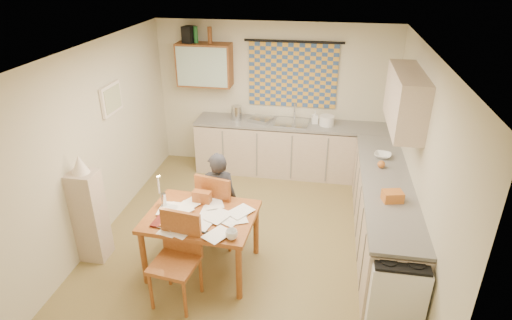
% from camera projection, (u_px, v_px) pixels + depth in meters
% --- Properties ---
extents(floor, '(4.00, 4.50, 0.02)m').
position_uv_depth(floor, '(251.00, 236.00, 5.82)').
color(floor, olive).
rests_on(floor, ground).
extents(ceiling, '(4.00, 4.50, 0.02)m').
position_uv_depth(ceiling, '(250.00, 49.00, 4.72)').
color(ceiling, white).
rests_on(ceiling, floor).
extents(wall_back, '(4.00, 0.02, 2.50)m').
position_uv_depth(wall_back, '(274.00, 97.00, 7.27)').
color(wall_back, beige).
rests_on(wall_back, floor).
extents(wall_front, '(4.00, 0.02, 2.50)m').
position_uv_depth(wall_front, '(196.00, 275.00, 3.27)').
color(wall_front, beige).
rests_on(wall_front, floor).
extents(wall_left, '(0.02, 4.50, 2.50)m').
position_uv_depth(wall_left, '(99.00, 141.00, 5.58)').
color(wall_left, beige).
rests_on(wall_left, floor).
extents(wall_right, '(0.02, 4.50, 2.50)m').
position_uv_depth(wall_right, '(420.00, 165.00, 4.96)').
color(wall_right, beige).
rests_on(wall_right, floor).
extents(window_blind, '(1.45, 0.03, 1.05)m').
position_uv_depth(window_blind, '(293.00, 75.00, 7.01)').
color(window_blind, navy).
rests_on(window_blind, wall_back).
extents(curtain_rod, '(1.60, 0.04, 0.04)m').
position_uv_depth(curtain_rod, '(294.00, 41.00, 6.76)').
color(curtain_rod, black).
rests_on(curtain_rod, wall_back).
extents(wall_cabinet, '(0.90, 0.34, 0.70)m').
position_uv_depth(wall_cabinet, '(205.00, 65.00, 7.05)').
color(wall_cabinet, brown).
rests_on(wall_cabinet, wall_back).
extents(wall_cabinet_glass, '(0.84, 0.02, 0.64)m').
position_uv_depth(wall_cabinet_glass, '(202.00, 67.00, 6.90)').
color(wall_cabinet_glass, '#99B2A5').
rests_on(wall_cabinet_glass, wall_back).
extents(upper_cabinet_right, '(0.34, 1.30, 0.70)m').
position_uv_depth(upper_cabinet_right, '(405.00, 100.00, 5.21)').
color(upper_cabinet_right, tan).
rests_on(upper_cabinet_right, wall_right).
extents(framed_print, '(0.04, 0.50, 0.40)m').
position_uv_depth(framed_print, '(111.00, 99.00, 5.73)').
color(framed_print, white).
rests_on(framed_print, wall_left).
extents(print_canvas, '(0.01, 0.42, 0.32)m').
position_uv_depth(print_canvas, '(113.00, 99.00, 5.72)').
color(print_canvas, beige).
rests_on(print_canvas, wall_left).
extents(counter_back, '(3.30, 0.62, 0.92)m').
position_uv_depth(counter_back, '(293.00, 149.00, 7.29)').
color(counter_back, tan).
rests_on(counter_back, floor).
extents(counter_right, '(0.62, 2.95, 0.92)m').
position_uv_depth(counter_right, '(383.00, 213.00, 5.50)').
color(counter_right, tan).
rests_on(counter_right, floor).
extents(stove, '(0.54, 0.54, 0.84)m').
position_uv_depth(stove, '(394.00, 288.00, 4.32)').
color(stove, white).
rests_on(stove, floor).
extents(sink, '(0.58, 0.49, 0.10)m').
position_uv_depth(sink, '(291.00, 125.00, 7.11)').
color(sink, silver).
rests_on(sink, counter_back).
extents(tap, '(0.03, 0.03, 0.28)m').
position_uv_depth(tap, '(295.00, 111.00, 7.18)').
color(tap, silver).
rests_on(tap, counter_back).
extents(dish_rack, '(0.43, 0.40, 0.06)m').
position_uv_depth(dish_rack, '(261.00, 119.00, 7.16)').
color(dish_rack, silver).
rests_on(dish_rack, counter_back).
extents(kettle, '(0.19, 0.19, 0.24)m').
position_uv_depth(kettle, '(237.00, 113.00, 7.18)').
color(kettle, silver).
rests_on(kettle, counter_back).
extents(mixing_bowl, '(0.26, 0.26, 0.16)m').
position_uv_depth(mixing_bowl, '(327.00, 121.00, 6.97)').
color(mixing_bowl, white).
rests_on(mixing_bowl, counter_back).
extents(soap_bottle, '(0.14, 0.14, 0.21)m').
position_uv_depth(soap_bottle, '(315.00, 117.00, 7.03)').
color(soap_bottle, white).
rests_on(soap_bottle, counter_back).
extents(bowl, '(0.33, 0.33, 0.06)m').
position_uv_depth(bowl, '(383.00, 155.00, 5.89)').
color(bowl, white).
rests_on(bowl, counter_right).
extents(orange_bag, '(0.25, 0.21, 0.12)m').
position_uv_depth(orange_bag, '(393.00, 196.00, 4.84)').
color(orange_bag, '#C56B28').
rests_on(orange_bag, counter_right).
extents(fruit_orange, '(0.10, 0.10, 0.10)m').
position_uv_depth(fruit_orange, '(381.00, 164.00, 5.59)').
color(fruit_orange, '#C56B28').
rests_on(fruit_orange, counter_right).
extents(speaker, '(0.20, 0.23, 0.26)m').
position_uv_depth(speaker, '(189.00, 34.00, 6.87)').
color(speaker, black).
rests_on(speaker, wall_cabinet).
extents(bottle_green, '(0.08, 0.08, 0.26)m').
position_uv_depth(bottle_green, '(196.00, 35.00, 6.86)').
color(bottle_green, '#195926').
rests_on(bottle_green, wall_cabinet).
extents(bottle_brown, '(0.08, 0.08, 0.26)m').
position_uv_depth(bottle_brown, '(210.00, 35.00, 6.82)').
color(bottle_brown, brown).
rests_on(bottle_brown, wall_cabinet).
extents(dining_table, '(1.29, 1.01, 0.75)m').
position_uv_depth(dining_table, '(203.00, 241.00, 5.08)').
color(dining_table, brown).
rests_on(dining_table, floor).
extents(chair_far, '(0.56, 0.56, 1.04)m').
position_uv_depth(chair_far, '(221.00, 219.00, 5.59)').
color(chair_far, brown).
rests_on(chair_far, floor).
extents(chair_near, '(0.52, 0.52, 1.02)m').
position_uv_depth(chair_near, '(177.00, 276.00, 4.62)').
color(chair_near, brown).
rests_on(chair_near, floor).
extents(person, '(0.61, 0.52, 1.29)m').
position_uv_depth(person, '(218.00, 199.00, 5.42)').
color(person, black).
rests_on(person, floor).
extents(shelf_stand, '(0.32, 0.30, 1.19)m').
position_uv_depth(shelf_stand, '(90.00, 216.00, 5.17)').
color(shelf_stand, tan).
rests_on(shelf_stand, floor).
extents(lampshade, '(0.20, 0.20, 0.22)m').
position_uv_depth(lampshade, '(79.00, 164.00, 4.86)').
color(lampshade, white).
rests_on(lampshade, shelf_stand).
extents(letter_rack, '(0.23, 0.12, 0.16)m').
position_uv_depth(letter_rack, '(202.00, 197.00, 5.11)').
color(letter_rack, brown).
rests_on(letter_rack, dining_table).
extents(mug, '(0.20, 0.20, 0.10)m').
position_uv_depth(mug, '(232.00, 235.00, 4.48)').
color(mug, white).
rests_on(mug, dining_table).
extents(magazine, '(0.23, 0.28, 0.02)m').
position_uv_depth(magazine, '(154.00, 220.00, 4.80)').
color(magazine, maroon).
rests_on(magazine, dining_table).
extents(book, '(0.31, 0.33, 0.02)m').
position_uv_depth(book, '(166.00, 215.00, 4.89)').
color(book, '#C56B28').
rests_on(book, dining_table).
extents(orange_box, '(0.14, 0.11, 0.04)m').
position_uv_depth(orange_box, '(166.00, 226.00, 4.68)').
color(orange_box, '#C56B28').
rests_on(orange_box, dining_table).
extents(eyeglasses, '(0.14, 0.08, 0.02)m').
position_uv_depth(eyeglasses, '(202.00, 232.00, 4.61)').
color(eyeglasses, black).
rests_on(eyeglasses, dining_table).
extents(candle_holder, '(0.07, 0.07, 0.18)m').
position_uv_depth(candle_holder, '(164.00, 200.00, 5.03)').
color(candle_holder, silver).
rests_on(candle_holder, dining_table).
extents(candle, '(0.03, 0.03, 0.22)m').
position_uv_depth(candle, '(158.00, 185.00, 4.96)').
color(candle, white).
rests_on(candle, dining_table).
extents(candle_flame, '(0.02, 0.02, 0.02)m').
position_uv_depth(candle_flame, '(159.00, 176.00, 4.89)').
color(candle_flame, '#FFCC66').
rests_on(candle_flame, dining_table).
extents(papers, '(1.13, 0.99, 0.03)m').
position_uv_depth(papers, '(198.00, 216.00, 4.87)').
color(papers, white).
rests_on(papers, dining_table).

